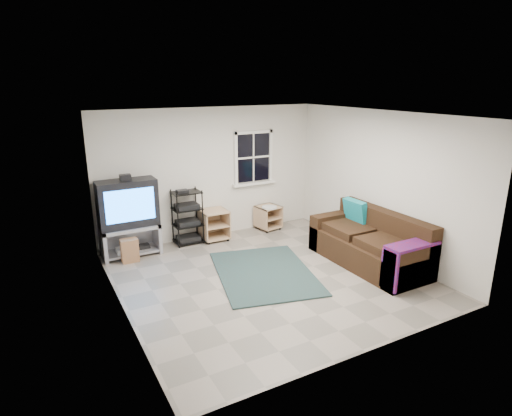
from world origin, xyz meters
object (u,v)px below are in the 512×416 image
side_table_left (213,223)px  side_table_right (267,216)px  av_rack (188,220)px  sofa (370,245)px  tv_unit (128,212)px

side_table_left → side_table_right: 1.26m
av_rack → side_table_right: size_ratio=2.03×
side_table_left → sofa: bearing=-51.9°
side_table_left → sofa: (1.91, -2.44, 0.03)m
tv_unit → av_rack: (1.13, 0.06, -0.36)m
side_table_left → sofa: sofa is taller
tv_unit → side_table_left: (1.66, 0.04, -0.50)m
side_table_left → tv_unit: bearing=-178.5°
av_rack → side_table_left: bearing=-2.2°
tv_unit → av_rack: bearing=3.2°
tv_unit → side_table_left: tv_unit is taller
side_table_right → av_rack: bearing=179.6°
tv_unit → sofa: tv_unit is taller
tv_unit → side_table_right: size_ratio=2.84×
av_rack → sofa: size_ratio=0.49×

